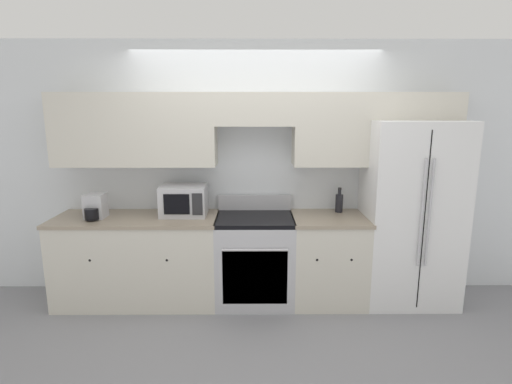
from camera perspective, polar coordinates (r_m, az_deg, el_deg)
The scene contains 9 objects.
ground_plane at distance 3.99m, azimuth 0.03°, elevation -17.09°, with size 12.00×12.00×0.00m, color gray.
wall_back at distance 4.10m, azimuth -0.01°, elevation 5.51°, with size 8.00×0.39×2.60m.
lower_cabinets_left at distance 4.25m, azimuth -16.45°, elevation -9.18°, with size 1.61×0.64×0.88m.
lower_cabinets_right at distance 4.15m, azimuth 10.22°, elevation -9.35°, with size 0.74×0.64×0.88m.
oven_range at distance 4.08m, azimuth -0.17°, elevation -9.47°, with size 0.76×0.65×1.04m.
refrigerator at distance 4.29m, azimuth 20.93°, elevation -2.69°, with size 0.90×0.79×1.82m.
microwave at distance 4.04m, azimuth -10.26°, elevation -1.17°, with size 0.45×0.35×0.30m.
bottle at distance 4.19m, azimuth 11.79°, elevation -1.47°, with size 0.08×0.08×0.26m.
coffee_maker at distance 4.18m, azimuth -22.03°, elevation -2.02°, with size 0.19×0.27×0.24m.
Camera 1 is at (-0.02, -3.49, 1.93)m, focal length 28.00 mm.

